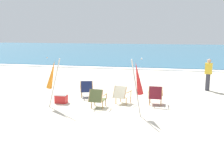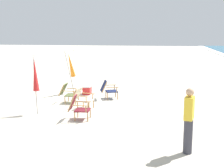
{
  "view_description": "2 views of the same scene",
  "coord_description": "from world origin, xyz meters",
  "px_view_note": "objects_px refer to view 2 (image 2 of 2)",
  "views": [
    {
      "loc": [
        1.71,
        -9.5,
        2.99
      ],
      "look_at": [
        -0.66,
        1.72,
        0.68
      ],
      "focal_mm": 42.0,
      "sensor_mm": 36.0,
      "label": 1
    },
    {
      "loc": [
        11.17,
        3.41,
        3.05
      ],
      "look_at": [
        -0.53,
        1.98,
        0.88
      ],
      "focal_mm": 50.0,
      "sensor_mm": 36.0,
      "label": 2
    }
  ],
  "objects_px": {
    "umbrella_furled_orange": "(71,65)",
    "person_by_waterline": "(189,120)",
    "cooler_box": "(87,90)",
    "beach_chair_mid_center": "(82,97)",
    "beach_chair_back_right": "(108,89)",
    "beach_chair_far_center": "(68,92)",
    "beach_chair_front_right": "(78,107)",
    "umbrella_furled_red": "(35,75)"
  },
  "relations": [
    {
      "from": "umbrella_furled_orange",
      "to": "cooler_box",
      "type": "height_order",
      "value": "umbrella_furled_orange"
    },
    {
      "from": "umbrella_furled_orange",
      "to": "person_by_waterline",
      "type": "height_order",
      "value": "umbrella_furled_orange"
    },
    {
      "from": "beach_chair_front_right",
      "to": "umbrella_furled_orange",
      "type": "bearing_deg",
      "value": -162.59
    },
    {
      "from": "umbrella_furled_red",
      "to": "beach_chair_far_center",
      "type": "bearing_deg",
      "value": 156.86
    },
    {
      "from": "beach_chair_front_right",
      "to": "umbrella_furled_orange",
      "type": "distance_m",
      "value": 4.23
    },
    {
      "from": "beach_chair_mid_center",
      "to": "cooler_box",
      "type": "bearing_deg",
      "value": -173.13
    },
    {
      "from": "beach_chair_mid_center",
      "to": "beach_chair_back_right",
      "type": "height_order",
      "value": "beach_chair_mid_center"
    },
    {
      "from": "umbrella_furled_orange",
      "to": "cooler_box",
      "type": "xyz_separation_m",
      "value": [
        0.02,
        0.75,
        -1.12
      ]
    },
    {
      "from": "person_by_waterline",
      "to": "cooler_box",
      "type": "height_order",
      "value": "person_by_waterline"
    },
    {
      "from": "beach_chair_far_center",
      "to": "umbrella_furled_red",
      "type": "xyz_separation_m",
      "value": [
        1.66,
        -0.71,
        0.95
      ]
    },
    {
      "from": "umbrella_furled_orange",
      "to": "person_by_waterline",
      "type": "relative_size",
      "value": 1.24
    },
    {
      "from": "beach_chair_far_center",
      "to": "beach_chair_mid_center",
      "type": "distance_m",
      "value": 1.13
    },
    {
      "from": "cooler_box",
      "to": "person_by_waterline",
      "type": "bearing_deg",
      "value": 30.63
    },
    {
      "from": "beach_chair_mid_center",
      "to": "beach_chair_back_right",
      "type": "bearing_deg",
      "value": 156.34
    },
    {
      "from": "person_by_waterline",
      "to": "umbrella_furled_orange",
      "type": "bearing_deg",
      "value": -144.74
    },
    {
      "from": "beach_chair_mid_center",
      "to": "umbrella_furled_orange",
      "type": "height_order",
      "value": "umbrella_furled_orange"
    },
    {
      "from": "beach_chair_far_center",
      "to": "cooler_box",
      "type": "height_order",
      "value": "beach_chair_far_center"
    },
    {
      "from": "beach_chair_back_right",
      "to": "cooler_box",
      "type": "bearing_deg",
      "value": -126.35
    },
    {
      "from": "beach_chair_mid_center",
      "to": "person_by_waterline",
      "type": "distance_m",
      "value": 5.22
    },
    {
      "from": "beach_chair_front_right",
      "to": "umbrella_furled_orange",
      "type": "relative_size",
      "value": 0.4
    },
    {
      "from": "person_by_waterline",
      "to": "cooler_box",
      "type": "relative_size",
      "value": 3.33
    },
    {
      "from": "beach_chair_far_center",
      "to": "beach_chair_front_right",
      "type": "xyz_separation_m",
      "value": [
        2.22,
        0.94,
        0.0
      ]
    },
    {
      "from": "beach_chair_far_center",
      "to": "beach_chair_front_right",
      "type": "height_order",
      "value": "beach_chair_front_right"
    },
    {
      "from": "beach_chair_mid_center",
      "to": "beach_chair_back_right",
      "type": "distance_m",
      "value": 1.92
    },
    {
      "from": "beach_chair_far_center",
      "to": "beach_chair_mid_center",
      "type": "bearing_deg",
      "value": 42.09
    },
    {
      "from": "person_by_waterline",
      "to": "beach_chair_front_right",
      "type": "bearing_deg",
      "value": -126.91
    },
    {
      "from": "beach_chair_back_right",
      "to": "umbrella_furled_orange",
      "type": "height_order",
      "value": "umbrella_furled_orange"
    },
    {
      "from": "beach_chair_back_right",
      "to": "person_by_waterline",
      "type": "distance_m",
      "value": 6.25
    },
    {
      "from": "beach_chair_back_right",
      "to": "umbrella_furled_orange",
      "type": "relative_size",
      "value": 0.42
    },
    {
      "from": "beach_chair_front_right",
      "to": "cooler_box",
      "type": "height_order",
      "value": "beach_chair_front_right"
    },
    {
      "from": "beach_chair_back_right",
      "to": "umbrella_furled_red",
      "type": "distance_m",
      "value": 3.54
    },
    {
      "from": "person_by_waterline",
      "to": "cooler_box",
      "type": "xyz_separation_m",
      "value": [
        -6.41,
        -3.79,
        -0.64
      ]
    },
    {
      "from": "beach_chair_far_center",
      "to": "cooler_box",
      "type": "bearing_deg",
      "value": 165.19
    },
    {
      "from": "beach_chair_front_right",
      "to": "cooler_box",
      "type": "relative_size",
      "value": 1.66
    },
    {
      "from": "beach_chair_back_right",
      "to": "cooler_box",
      "type": "distance_m",
      "value": 1.35
    },
    {
      "from": "umbrella_furled_red",
      "to": "person_by_waterline",
      "type": "bearing_deg",
      "value": 58.48
    },
    {
      "from": "beach_chair_far_center",
      "to": "beach_chair_front_right",
      "type": "bearing_deg",
      "value": 22.9
    },
    {
      "from": "beach_chair_front_right",
      "to": "beach_chair_mid_center",
      "type": "distance_m",
      "value": 1.39
    },
    {
      "from": "beach_chair_far_center",
      "to": "umbrella_furled_red",
      "type": "height_order",
      "value": "umbrella_furled_red"
    },
    {
      "from": "umbrella_furled_red",
      "to": "person_by_waterline",
      "type": "height_order",
      "value": "umbrella_furled_red"
    },
    {
      "from": "beach_chair_far_center",
      "to": "beach_chair_back_right",
      "type": "bearing_deg",
      "value": 120.93
    },
    {
      "from": "umbrella_furled_orange",
      "to": "umbrella_furled_red",
      "type": "height_order",
      "value": "umbrella_furled_red"
    }
  ]
}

